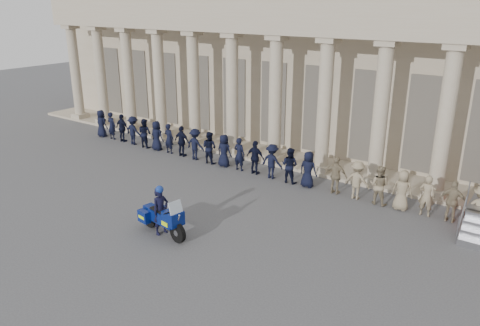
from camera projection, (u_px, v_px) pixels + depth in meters
ground at (188, 229)px, 16.83m from camera, size 90.00×90.00×0.00m
building at (357, 61)px, 26.68m from camera, size 40.00×12.50×9.00m
officer_rank at (246, 156)px, 22.21m from camera, size 21.64×0.62×1.63m
motorcycle at (163, 218)px, 16.25m from camera, size 2.32×1.07×1.49m
rider at (161, 210)px, 16.25m from camera, size 0.51×0.69×1.81m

